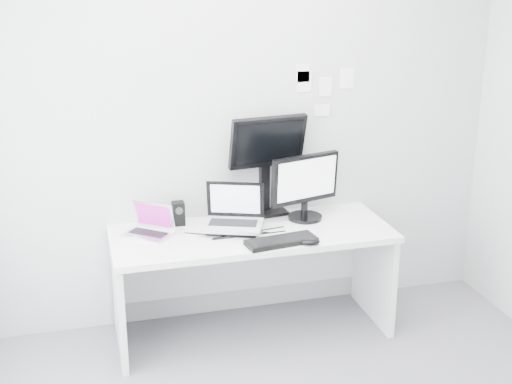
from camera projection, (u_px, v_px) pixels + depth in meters
back_wall at (239, 125)px, 4.55m from camera, size 3.60×0.00×3.60m
desk at (252, 283)px, 4.54m from camera, size 1.80×0.70×0.73m
macbook at (147, 220)px, 4.31m from camera, size 0.36×0.35×0.22m
speaker at (178, 213)px, 4.51m from camera, size 0.10×0.10×0.16m
dell_laptop at (233, 209)px, 4.37m from camera, size 0.45×0.41×0.31m
rear_monitor at (266, 164)px, 4.62m from camera, size 0.54×0.26×0.71m
samsung_monitor at (306, 186)px, 4.57m from camera, size 0.54×0.36×0.46m
keyboard at (281, 241)px, 4.22m from camera, size 0.46×0.22×0.03m
mouse at (310, 242)px, 4.20m from camera, size 0.13×0.10×0.04m
wall_note_0 at (304, 82)px, 4.57m from camera, size 0.10×0.00×0.14m
wall_note_1 at (325, 87)px, 4.62m from camera, size 0.09×0.00×0.13m
wall_note_2 at (347, 78)px, 4.64m from camera, size 0.10×0.00×0.14m
wall_note_3 at (322, 110)px, 4.66m from camera, size 0.11×0.00×0.08m
wall_note_4 at (303, 73)px, 4.55m from camera, size 0.10×0.00×0.12m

